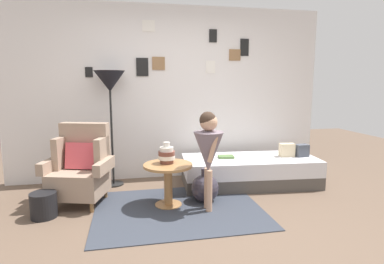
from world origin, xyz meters
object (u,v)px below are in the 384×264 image
at_px(demijohn_near, 205,188).
at_px(daybed, 250,171).
at_px(person_child, 208,148).
at_px(magazine_basket, 44,205).
at_px(side_table, 168,176).
at_px(floor_lamp, 110,86).
at_px(book_on_daybed, 226,157).
at_px(armchair, 81,168).
at_px(vase_striped, 167,155).

bearing_deg(demijohn_near, daybed, 33.29).
height_order(person_child, magazine_basket, person_child).
height_order(side_table, floor_lamp, floor_lamp).
relative_size(side_table, demijohn_near, 1.37).
bearing_deg(demijohn_near, person_child, -96.46).
bearing_deg(book_on_daybed, person_child, -119.59).
bearing_deg(daybed, book_on_daybed, 170.25).
height_order(armchair, floor_lamp, floor_lamp).
height_order(person_child, demijohn_near, person_child).
height_order(person_child, book_on_daybed, person_child).
distance_m(side_table, person_child, 0.61).
bearing_deg(person_child, side_table, 151.87).
bearing_deg(daybed, floor_lamp, 168.87).
height_order(book_on_daybed, magazine_basket, book_on_daybed).
height_order(floor_lamp, magazine_basket, floor_lamp).
bearing_deg(armchair, daybed, 5.60).
bearing_deg(book_on_daybed, armchair, -171.72).
bearing_deg(side_table, demijohn_near, 4.33).
relative_size(vase_striped, demijohn_near, 0.60).
xyz_separation_m(armchair, book_on_daybed, (1.94, 0.28, -0.02)).
height_order(side_table, person_child, person_child).
relative_size(vase_striped, floor_lamp, 0.16).
bearing_deg(armchair, demijohn_near, -11.19).
height_order(vase_striped, demijohn_near, vase_striped).
xyz_separation_m(vase_striped, floor_lamp, (-0.67, 0.89, 0.81)).
bearing_deg(vase_striped, person_child, -32.14).
bearing_deg(person_child, demijohn_near, 83.54).
bearing_deg(demijohn_near, vase_striped, 178.66).
bearing_deg(floor_lamp, magazine_basket, -125.26).
bearing_deg(vase_striped, magazine_basket, -175.59).
xyz_separation_m(armchair, person_child, (1.46, -0.56, 0.30)).
bearing_deg(vase_striped, floor_lamp, 127.02).
height_order(daybed, side_table, side_table).
xyz_separation_m(daybed, book_on_daybed, (-0.34, 0.06, 0.22)).
distance_m(vase_striped, magazine_basket, 1.46).
xyz_separation_m(daybed, vase_striped, (-1.26, -0.51, 0.42)).
bearing_deg(side_table, floor_lamp, 126.00).
relative_size(side_table, person_child, 0.51).
bearing_deg(side_table, vase_striped, 101.01).
relative_size(side_table, magazine_basket, 2.08).
bearing_deg(floor_lamp, side_table, -54.00).
distance_m(vase_striped, floor_lamp, 1.37).
bearing_deg(daybed, magazine_basket, -166.88).
xyz_separation_m(daybed, floor_lamp, (-1.93, 0.38, 1.22)).
relative_size(person_child, demijohn_near, 2.69).
height_order(side_table, demijohn_near, side_table).
bearing_deg(person_child, book_on_daybed, 60.41).
bearing_deg(person_child, armchair, 159.01).
bearing_deg(magazine_basket, side_table, 2.48).
relative_size(book_on_daybed, magazine_basket, 0.79).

